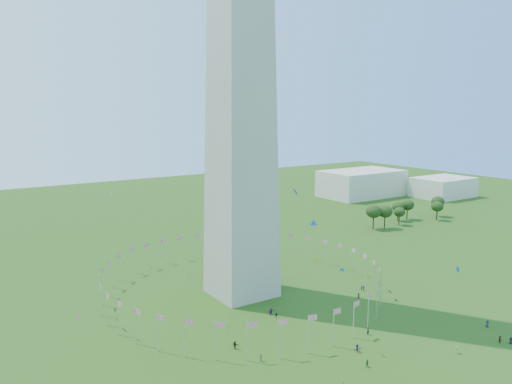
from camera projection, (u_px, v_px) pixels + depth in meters
ground at (365, 365)px, 106.72m from camera, size 600.00×600.00×0.00m
flag_ring at (242, 279)px, 147.11m from camera, size 80.24×80.24×9.00m
gov_building_east_a at (362, 183)px, 310.31m from camera, size 50.00×30.00×16.00m
gov_building_east_b at (443, 187)px, 307.69m from camera, size 35.00×25.00×12.00m
crowd at (359, 350)px, 111.18m from camera, size 78.43×72.47×1.96m
kites_aloft at (315, 239)px, 126.62m from camera, size 117.14×80.17×39.56m
tree_line_east at (404, 213)px, 237.19m from camera, size 53.94×15.36×11.01m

